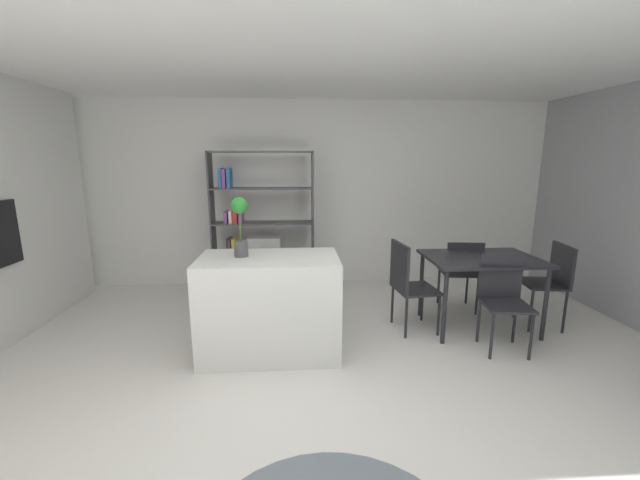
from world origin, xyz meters
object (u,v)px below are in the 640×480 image
at_px(potted_plant_on_island, 240,223).
at_px(dining_table, 481,265).
at_px(kitchen_island, 270,305).
at_px(open_bookshelf, 257,229).
at_px(dining_chair_near, 503,294).
at_px(dining_chair_far, 461,269).
at_px(dining_chair_window_side, 551,277).
at_px(dining_chair_island_side, 407,280).

height_order(potted_plant_on_island, dining_table, potted_plant_on_island).
bearing_deg(kitchen_island, potted_plant_on_island, 170.48).
distance_m(open_bookshelf, dining_chair_near, 3.11).
bearing_deg(potted_plant_on_island, dining_table, 8.35).
height_order(kitchen_island, dining_chair_far, kitchen_island).
height_order(dining_chair_window_side, dining_chair_far, dining_chair_window_side).
xyz_separation_m(kitchen_island, dining_chair_far, (2.19, 0.84, 0.07)).
bearing_deg(dining_chair_island_side, kitchen_island, 99.05).
xyz_separation_m(kitchen_island, dining_chair_near, (2.22, -0.04, 0.08)).
height_order(kitchen_island, dining_chair_island_side, dining_chair_island_side).
bearing_deg(kitchen_island, dining_chair_island_side, 15.47).
distance_m(kitchen_island, dining_chair_window_side, 3.01).
xyz_separation_m(kitchen_island, dining_chair_island_side, (1.41, 0.39, 0.10)).
bearing_deg(dining_chair_near, dining_table, 98.52).
bearing_deg(dining_table, open_bookshelf, 150.81).
bearing_deg(dining_chair_near, kitchen_island, -173.96).
bearing_deg(open_bookshelf, dining_chair_island_side, -39.64).
height_order(kitchen_island, potted_plant_on_island, potted_plant_on_island).
distance_m(kitchen_island, potted_plant_on_island, 0.81).
xyz_separation_m(open_bookshelf, dining_chair_window_side, (3.26, -1.40, -0.32)).
distance_m(kitchen_island, dining_chair_near, 2.22).
bearing_deg(dining_table, potted_plant_on_island, -171.65).
xyz_separation_m(kitchen_island, open_bookshelf, (-0.28, 1.79, 0.41)).
relative_size(dining_table, dining_chair_window_side, 1.26).
distance_m(potted_plant_on_island, dining_chair_island_side, 1.82).
relative_size(dining_chair_near, dining_chair_island_side, 0.94).
xyz_separation_m(dining_chair_near, dining_chair_island_side, (-0.81, 0.43, 0.02)).
distance_m(dining_table, dining_chair_far, 0.48).
xyz_separation_m(dining_table, dining_chair_near, (0.01, -0.44, -0.17)).
height_order(open_bookshelf, dining_table, open_bookshelf).
distance_m(dining_chair_window_side, dining_chair_far, 0.92).
height_order(kitchen_island, dining_table, kitchen_island).
height_order(potted_plant_on_island, dining_chair_near, potted_plant_on_island).
bearing_deg(potted_plant_on_island, dining_chair_island_side, 11.87).
distance_m(dining_chair_near, dining_chair_window_side, 0.88).
distance_m(dining_chair_near, dining_chair_island_side, 0.91).
bearing_deg(dining_chair_window_side, potted_plant_on_island, -75.67).
bearing_deg(open_bookshelf, potted_plant_on_island, -89.09).
height_order(kitchen_island, dining_chair_near, kitchen_island).
bearing_deg(dining_chair_window_side, dining_table, -82.73).
bearing_deg(dining_chair_far, dining_table, 97.91).
xyz_separation_m(kitchen_island, dining_chair_window_side, (2.99, 0.39, 0.09)).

